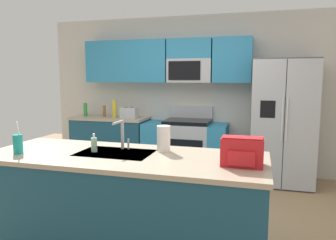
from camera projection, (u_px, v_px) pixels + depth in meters
name	position (u px, v px, depth m)	size (l,w,h in m)	color
ground_plane	(155.00, 219.00, 3.60)	(9.00, 9.00, 0.00)	#997A56
kitchen_wall_unit	(185.00, 84.00, 5.43)	(5.20, 0.43, 2.60)	beige
back_counter	(111.00, 142.00, 5.64)	(1.31, 0.63, 0.90)	navy
range_oven	(185.00, 147.00, 5.28)	(1.36, 0.61, 1.10)	#B7BABF
refrigerator	(282.00, 122.00, 4.74)	(0.90, 0.76, 1.85)	#4C4F54
island_counter	(124.00, 203.00, 2.91)	(2.52, 0.96, 0.90)	navy
toaster	(129.00, 113.00, 5.42)	(0.28, 0.16, 0.18)	#B7BABF
pepper_mill	(104.00, 111.00, 5.60)	(0.05, 0.05, 0.20)	brown
bottle_green	(85.00, 109.00, 5.69)	(0.07, 0.07, 0.23)	green
bottle_yellow	(114.00, 109.00, 5.50)	(0.07, 0.07, 0.29)	yellow
sink_faucet	(122.00, 132.00, 3.04)	(0.09, 0.21, 0.28)	#B7BABF
drink_cup_teal	(18.00, 144.00, 2.88)	(0.08, 0.08, 0.29)	teal
soap_dispenser	(94.00, 144.00, 2.96)	(0.06, 0.06, 0.17)	#A5D8B2
paper_towel_roll	(164.00, 139.00, 2.97)	(0.12, 0.12, 0.24)	white
backpack	(242.00, 151.00, 2.49)	(0.32, 0.22, 0.23)	red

